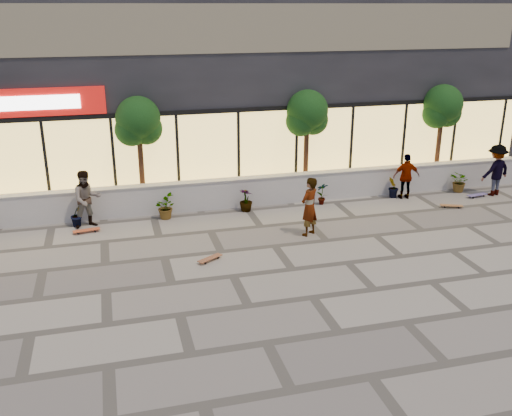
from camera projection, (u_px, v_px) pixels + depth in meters
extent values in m
plane|color=#9C9587|center=(313.00, 297.00, 13.95)|extent=(80.00, 80.00, 0.00)
cube|color=#BCB9B3|center=(245.00, 192.00, 20.15)|extent=(22.00, 0.35, 1.00)
cube|color=#B2AFA8|center=(245.00, 178.00, 19.98)|extent=(22.00, 0.42, 0.04)
cube|color=black|center=(213.00, 68.00, 23.90)|extent=(24.00, 9.00, 8.50)
cube|color=#E7BF5C|center=(238.00, 153.00, 20.64)|extent=(23.04, 0.05, 3.00)
cube|color=black|center=(238.00, 110.00, 20.09)|extent=(23.04, 0.08, 0.15)
cube|color=#BA110D|center=(25.00, 103.00, 18.21)|extent=(5.00, 0.10, 0.90)
cube|color=white|center=(25.00, 103.00, 18.15)|extent=(3.40, 0.06, 0.45)
cube|color=brown|center=(237.00, 29.00, 19.19)|extent=(21.60, 0.05, 1.60)
imported|color=#133711|center=(77.00, 214.00, 18.32)|extent=(0.57, 0.57, 0.81)
imported|color=#133711|center=(165.00, 207.00, 18.99)|extent=(0.68, 0.77, 0.81)
imported|color=#133711|center=(246.00, 200.00, 19.66)|extent=(0.64, 0.64, 0.81)
imported|color=#133711|center=(322.00, 193.00, 20.33)|extent=(0.46, 0.35, 0.81)
imported|color=#133711|center=(393.00, 187.00, 21.01)|extent=(0.55, 0.57, 0.81)
imported|color=#133711|center=(460.00, 182.00, 21.68)|extent=(0.77, 0.84, 0.81)
cylinder|color=#452618|center=(141.00, 163.00, 19.57)|extent=(0.18, 0.18, 3.24)
sphere|color=#133711|center=(138.00, 119.00, 19.05)|extent=(1.50, 1.50, 1.50)
sphere|color=#133711|center=(131.00, 130.00, 19.07)|extent=(1.10, 1.10, 1.10)
sphere|color=#133711|center=(146.00, 128.00, 19.28)|extent=(1.10, 1.10, 1.10)
cylinder|color=#452618|center=(306.00, 152.00, 21.01)|extent=(0.18, 0.18, 3.24)
sphere|color=#133711|center=(307.00, 111.00, 20.49)|extent=(1.50, 1.50, 1.50)
sphere|color=#133711|center=(301.00, 121.00, 20.51)|extent=(1.10, 1.10, 1.10)
sphere|color=#133711|center=(313.00, 120.00, 20.72)|extent=(1.10, 1.10, 1.10)
cylinder|color=#452618|center=(439.00, 144.00, 22.33)|extent=(0.18, 0.18, 3.24)
sphere|color=#133711|center=(443.00, 104.00, 21.81)|extent=(1.50, 1.50, 1.50)
sphere|color=#133711|center=(437.00, 114.00, 21.83)|extent=(1.10, 1.10, 1.10)
sphere|color=#133711|center=(447.00, 113.00, 22.04)|extent=(1.10, 1.10, 1.10)
imported|color=silver|center=(309.00, 207.00, 17.45)|extent=(0.81, 0.75, 1.85)
imported|color=tan|center=(87.00, 199.00, 18.09)|extent=(1.06, 0.92, 1.87)
imported|color=silver|center=(406.00, 176.00, 20.82)|extent=(1.04, 0.56, 1.68)
imported|color=maroon|center=(496.00, 170.00, 21.16)|extent=(1.37, 0.97, 1.93)
cube|color=brown|center=(210.00, 258.00, 15.91)|extent=(0.77, 0.59, 0.02)
cylinder|color=black|center=(215.00, 257.00, 16.14)|extent=(0.06, 0.06, 0.06)
cylinder|color=black|center=(218.00, 258.00, 16.05)|extent=(0.06, 0.06, 0.06)
cylinder|color=black|center=(202.00, 262.00, 15.81)|extent=(0.06, 0.06, 0.06)
cylinder|color=black|center=(205.00, 263.00, 15.72)|extent=(0.06, 0.06, 0.06)
cube|color=#BD4823|center=(86.00, 230.00, 17.88)|extent=(0.85, 0.33, 0.02)
cylinder|color=black|center=(95.00, 230.00, 18.06)|extent=(0.06, 0.04, 0.06)
cylinder|color=black|center=(95.00, 231.00, 17.93)|extent=(0.06, 0.04, 0.06)
cylinder|color=black|center=(78.00, 232.00, 17.87)|extent=(0.06, 0.04, 0.06)
cylinder|color=black|center=(79.00, 234.00, 17.74)|extent=(0.06, 0.04, 0.06)
cube|color=brown|center=(452.00, 205.00, 20.09)|extent=(0.79, 0.49, 0.02)
cylinder|color=black|center=(458.00, 207.00, 20.14)|extent=(0.06, 0.05, 0.06)
cylinder|color=black|center=(459.00, 208.00, 20.01)|extent=(0.06, 0.05, 0.06)
cylinder|color=black|center=(444.00, 206.00, 20.21)|extent=(0.06, 0.05, 0.06)
cylinder|color=black|center=(445.00, 207.00, 20.08)|extent=(0.06, 0.05, 0.06)
cube|color=#534885|center=(477.00, 195.00, 21.19)|extent=(0.85, 0.33, 0.02)
cylinder|color=black|center=(481.00, 195.00, 21.37)|extent=(0.06, 0.04, 0.06)
cylinder|color=black|center=(484.00, 196.00, 21.24)|extent=(0.06, 0.04, 0.06)
cylinder|color=black|center=(470.00, 197.00, 21.18)|extent=(0.06, 0.04, 0.06)
cylinder|color=black|center=(473.00, 198.00, 21.05)|extent=(0.06, 0.04, 0.06)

